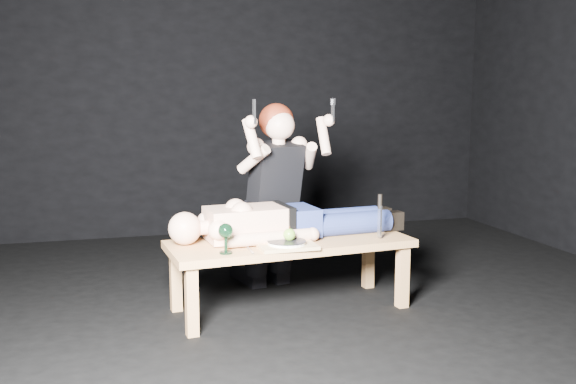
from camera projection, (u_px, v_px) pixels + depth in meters
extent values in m
plane|color=black|center=(331.00, 308.00, 4.01)|extent=(5.00, 5.00, 0.00)
plane|color=black|center=(249.00, 82.00, 6.17)|extent=(5.00, 0.00, 5.00)
cube|color=#B88846|center=(290.00, 275.00, 3.97)|extent=(1.57, 0.72, 0.45)
cube|color=tan|center=(287.00, 246.00, 3.74)|extent=(0.35, 0.26, 0.02)
cylinder|color=white|center=(287.00, 243.00, 3.74)|extent=(0.24, 0.24, 0.02)
sphere|color=#559228|center=(289.00, 235.00, 3.74)|extent=(0.07, 0.07, 0.07)
cube|color=#B2B2B7|center=(250.00, 250.00, 3.66)|extent=(0.02, 0.16, 0.01)
cube|color=#B2B2B7|center=(307.00, 246.00, 3.78)|extent=(0.03, 0.16, 0.01)
cube|color=#B2B2B7|center=(296.00, 244.00, 3.82)|extent=(0.12, 0.13, 0.01)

